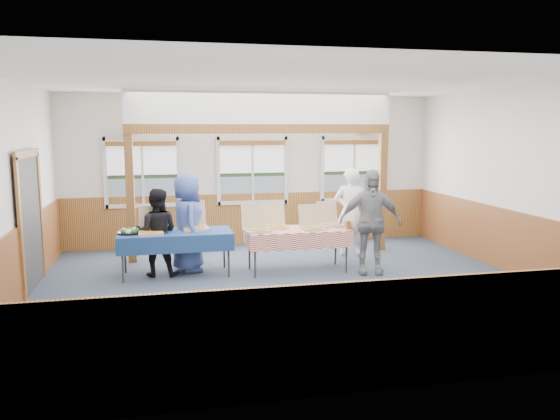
{
  "coord_description": "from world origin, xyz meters",
  "views": [
    {
      "loc": [
        -1.93,
        -8.12,
        2.51
      ],
      "look_at": [
        0.07,
        1.0,
        1.1
      ],
      "focal_mm": 35.0,
      "sensor_mm": 36.0,
      "label": 1
    }
  ],
  "objects_px": {
    "table_right": "(297,232)",
    "person_grey": "(370,222)",
    "table_left": "(175,235)",
    "man_blue": "(188,223)",
    "woman_white": "(350,212)",
    "woman_black": "(157,232)"
  },
  "relations": [
    {
      "from": "woman_white",
      "to": "table_right",
      "type": "bearing_deg",
      "value": 53.36
    },
    {
      "from": "woman_black",
      "to": "person_grey",
      "type": "height_order",
      "value": "person_grey"
    },
    {
      "from": "table_left",
      "to": "man_blue",
      "type": "distance_m",
      "value": 0.37
    },
    {
      "from": "table_right",
      "to": "man_blue",
      "type": "height_order",
      "value": "man_blue"
    },
    {
      "from": "table_right",
      "to": "woman_white",
      "type": "distance_m",
      "value": 1.6
    },
    {
      "from": "table_left",
      "to": "woman_white",
      "type": "distance_m",
      "value": 3.49
    },
    {
      "from": "person_grey",
      "to": "table_left",
      "type": "bearing_deg",
      "value": -176.71
    },
    {
      "from": "woman_white",
      "to": "man_blue",
      "type": "distance_m",
      "value": 3.22
    },
    {
      "from": "table_left",
      "to": "person_grey",
      "type": "xyz_separation_m",
      "value": [
        3.29,
        -0.6,
        0.2
      ]
    },
    {
      "from": "table_left",
      "to": "table_right",
      "type": "relative_size",
      "value": 1.07
    },
    {
      "from": "woman_white",
      "to": "woman_black",
      "type": "height_order",
      "value": "woman_white"
    },
    {
      "from": "man_blue",
      "to": "person_grey",
      "type": "height_order",
      "value": "person_grey"
    },
    {
      "from": "woman_black",
      "to": "man_blue",
      "type": "distance_m",
      "value": 0.58
    },
    {
      "from": "man_blue",
      "to": "table_left",
      "type": "bearing_deg",
      "value": 131.16
    },
    {
      "from": "woman_black",
      "to": "man_blue",
      "type": "xyz_separation_m",
      "value": [
        0.53,
        0.21,
        0.11
      ]
    },
    {
      "from": "man_blue",
      "to": "table_right",
      "type": "bearing_deg",
      "value": -110.16
    },
    {
      "from": "woman_white",
      "to": "person_grey",
      "type": "bearing_deg",
      "value": 103.29
    },
    {
      "from": "woman_white",
      "to": "person_grey",
      "type": "relative_size",
      "value": 0.96
    },
    {
      "from": "woman_black",
      "to": "table_left",
      "type": "bearing_deg",
      "value": -176.88
    },
    {
      "from": "table_right",
      "to": "table_left",
      "type": "bearing_deg",
      "value": -168.28
    },
    {
      "from": "table_right",
      "to": "man_blue",
      "type": "distance_m",
      "value": 1.94
    },
    {
      "from": "table_right",
      "to": "person_grey",
      "type": "bearing_deg",
      "value": -2.21
    }
  ]
}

